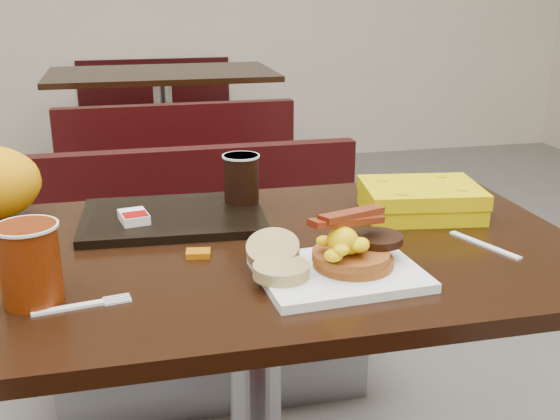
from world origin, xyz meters
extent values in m
cube|color=white|center=(0.11, -0.16, 0.76)|extent=(0.27, 0.22, 0.02)
cylinder|color=brown|center=(0.14, -0.15, 0.78)|extent=(0.14, 0.14, 0.03)
cylinder|color=black|center=(0.19, -0.13, 0.80)|extent=(0.08, 0.08, 0.01)
ellipsoid|color=yellow|center=(0.11, -0.17, 0.81)|extent=(0.11, 0.10, 0.05)
cylinder|color=tan|center=(0.01, -0.17, 0.78)|extent=(0.09, 0.09, 0.02)
cylinder|color=tan|center=(0.01, -0.11, 0.79)|extent=(0.11, 0.11, 0.05)
cylinder|color=#8E2F05|center=(-0.36, -0.14, 0.81)|extent=(0.11, 0.11, 0.12)
cube|color=white|center=(0.41, -0.09, 0.75)|extent=(0.07, 0.15, 0.00)
cube|color=#A65907|center=(-0.10, -0.02, 0.76)|extent=(0.05, 0.04, 0.01)
cube|color=#8C0504|center=(0.02, 0.02, 0.76)|extent=(0.05, 0.04, 0.01)
cube|color=black|center=(-0.13, 0.17, 0.76)|extent=(0.37, 0.27, 0.02)
cube|color=silver|center=(-0.21, 0.14, 0.78)|extent=(0.06, 0.08, 0.02)
cylinder|color=black|center=(0.02, 0.22, 0.82)|extent=(0.08, 0.08, 0.10)
cube|color=#CDB303|center=(0.37, 0.10, 0.78)|extent=(0.26, 0.21, 0.06)
camera|label=1|loc=(-0.21, -1.11, 1.20)|focal=43.14mm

